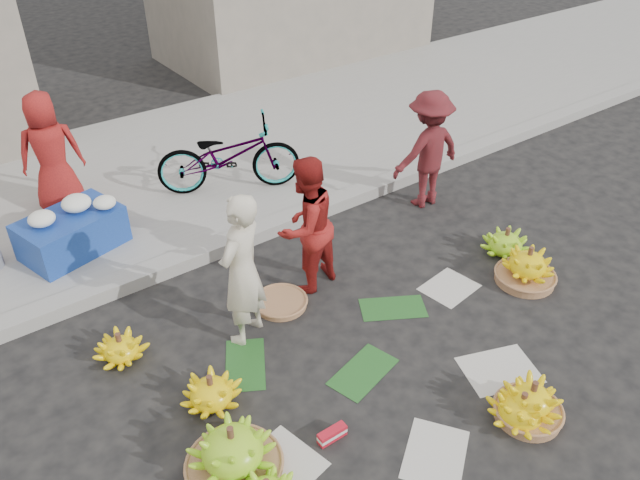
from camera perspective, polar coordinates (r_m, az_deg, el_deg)
ground at (r=5.83m, az=3.46°, el=-10.41°), size 80.00×80.00×0.00m
curb at (r=7.22m, az=-7.58°, el=0.02°), size 40.00×0.25×0.15m
sidewalk at (r=8.89m, az=-14.35°, el=6.07°), size 40.00×4.00×0.12m
newspaper_scatter at (r=5.44m, az=8.97°, el=-15.05°), size 3.20×1.80×0.00m
banana_leaves at (r=5.89m, az=1.46°, el=-9.70°), size 2.00×1.00×0.00m
banana_bunch_0 at (r=4.89m, az=-7.98°, el=-18.71°), size 0.72×0.72×0.49m
banana_bunch_2 at (r=5.48m, az=18.67°, el=-13.91°), size 0.54×0.54×0.39m
banana_bunch_3 at (r=5.45m, az=17.91°, el=-14.53°), size 0.65×0.65×0.32m
banana_bunch_4 at (r=6.89m, az=18.41°, el=-2.36°), size 0.68×0.68×0.43m
banana_bunch_5 at (r=7.29m, az=16.61°, el=-0.22°), size 0.66×0.66×0.33m
banana_bunch_6 at (r=5.40m, az=-9.92°, el=-13.54°), size 0.51×0.51×0.32m
banana_bunch_7 at (r=5.98m, az=-17.76°, el=-9.38°), size 0.52×0.52×0.29m
basket_spare at (r=6.34m, az=-3.62°, el=-5.74°), size 0.58×0.58×0.06m
incense_stack at (r=5.15m, az=1.12°, el=-17.33°), size 0.25×0.08×0.10m
vendor_cream at (r=5.58m, az=-7.16°, el=-2.77°), size 0.66×0.59×1.52m
vendor_red at (r=6.19m, az=-1.32°, el=1.31°), size 0.82×0.70×1.47m
man_striped at (r=7.78m, az=9.84°, el=8.13°), size 0.99×0.61×1.48m
flower_table at (r=7.30m, az=-21.75°, el=0.84°), size 1.18×0.91×0.61m
flower_vendor at (r=7.99m, az=-23.41°, el=7.35°), size 0.80×0.62×1.46m
bicycle at (r=7.95m, az=-8.37°, el=7.64°), size 1.32×1.88×0.94m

